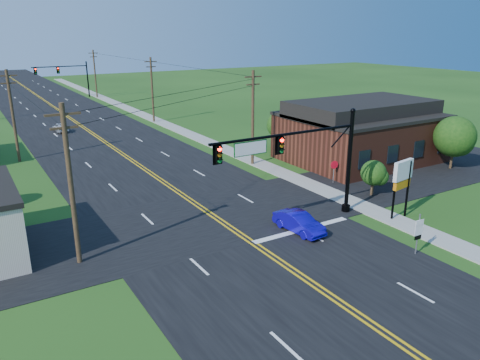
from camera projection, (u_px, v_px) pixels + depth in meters
ground at (327, 297)px, 22.91m from camera, size 260.00×260.00×0.00m
road_main at (81, 126)px, 63.58m from camera, size 16.00×220.00×0.04m
road_cross at (212, 217)px, 32.67m from camera, size 70.00×10.00×0.04m
sidewalk at (182, 131)px, 60.64m from camera, size 2.00×160.00×0.08m
signal_mast_main at (299, 156)px, 30.12m from camera, size 11.30×0.60×7.48m
signal_mast_far at (64, 74)px, 88.81m from camera, size 10.98×0.60×7.48m
brick_building at (360, 137)px, 46.74m from camera, size 14.20×11.20×4.70m
utility_pole_left_a at (71, 183)px, 24.90m from camera, size 1.80×0.28×9.00m
utility_pole_left_b at (13, 114)px, 45.24m from camera, size 1.80×0.28×9.00m
utility_pole_right_a at (253, 116)px, 44.22m from camera, size 1.80×0.28×9.00m
utility_pole_right_b at (152, 89)px, 65.37m from camera, size 1.80×0.28×9.00m
utility_pole_right_c at (95, 73)px, 89.78m from camera, size 1.80×0.28×9.00m
tree_right_front at (455, 137)px, 43.29m from camera, size 3.80×3.80×5.00m
tree_right_back at (280, 125)px, 51.19m from camera, size 3.00×3.00×4.10m
shrub_corner at (373, 173)px, 36.51m from camera, size 2.00×2.00×2.86m
blue_car at (299, 223)px, 30.14m from camera, size 1.65×3.92×1.26m
distant_car at (60, 127)px, 60.01m from camera, size 1.62×3.58×1.19m
route_sign at (418, 231)px, 26.84m from camera, size 0.63×0.11×2.52m
stop_sign at (334, 167)px, 39.52m from camera, size 0.70×0.21×2.02m
pylon_sign at (403, 176)px, 31.74m from camera, size 2.03×0.63×4.13m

